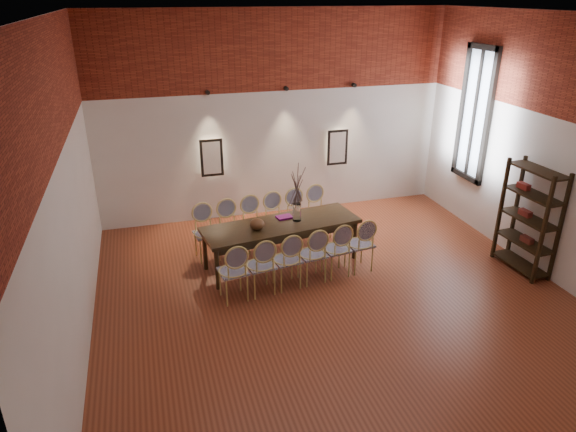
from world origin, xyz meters
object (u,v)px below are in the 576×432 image
object	(u,v)px
chair_near_d	(312,254)
chair_near_b	(260,265)
chair_far_b	(231,229)
chair_near_a	(233,271)
chair_far_e	(299,217)
chair_near_e	(336,249)
bowl	(257,224)
shelving_rack	(529,219)
chair_near_c	(287,259)
chair_near_f	(359,244)
chair_far_d	(277,221)
chair_far_f	(320,213)
chair_far_c	(254,225)
vase	(297,212)
dining_table	(281,244)
book	(284,217)
chair_far_a	(207,234)

from	to	relation	value
chair_near_d	chair_near_b	bearing A→B (deg)	-180.00
chair_near_d	chair_far_b	xyz separation A→B (m)	(-1.06, 1.26, 0.00)
chair_near_a	chair_far_e	distance (m)	2.23
chair_near_e	bowl	distance (m)	1.33
bowl	chair_far_b	bearing A→B (deg)	113.68
shelving_rack	chair_near_c	bearing A→B (deg)	169.33
chair_near_e	chair_near_f	world-z (taller)	same
chair_near_d	chair_near_e	world-z (taller)	same
chair_far_d	chair_far_f	size ratio (longest dim) A/B	1.00
chair_far_c	chair_far_e	bearing A→B (deg)	-180.00
vase	dining_table	bearing A→B (deg)	-171.78
book	chair_near_a	bearing A→B (deg)	-136.09
chair_near_c	chair_far_c	bearing A→B (deg)	90.00
chair_near_e	chair_far_b	bearing A→B (deg)	132.99
chair_far_e	chair_near_c	bearing A→B (deg)	58.14
chair_near_c	chair_far_f	size ratio (longest dim) A/B	1.00
chair_far_a	bowl	bearing A→B (deg)	130.58
chair_far_d	bowl	bearing A→B (deg)	48.55
dining_table	chair_far_c	world-z (taller)	chair_far_c
chair_near_e	chair_far_d	size ratio (longest dim) A/B	1.00
chair_near_e	chair_far_f	xyz separation A→B (m)	(0.23, 1.44, 0.00)
vase	shelving_rack	size ratio (longest dim) A/B	0.17
chair_near_a	chair_far_b	world-z (taller)	same
chair_far_c	chair_far_f	distance (m)	1.30
chair_near_b	chair_near_d	bearing A→B (deg)	0.00
chair_near_d	chair_near_e	xyz separation A→B (m)	(0.43, 0.06, 0.00)
chair_near_c	bowl	size ratio (longest dim) A/B	3.92
chair_near_d	chair_far_d	distance (m)	1.40
book	chair_far_a	bearing A→B (deg)	165.16
chair_near_f	chair_far_e	distance (m)	1.46
chair_far_d	chair_far_f	xyz separation A→B (m)	(0.86, 0.12, 0.00)
vase	book	distance (m)	0.27
chair_near_c	shelving_rack	size ratio (longest dim) A/B	0.52
chair_near_c	vase	world-z (taller)	vase
shelving_rack	chair_far_b	bearing A→B (deg)	154.85
chair_far_a	chair_far_e	size ratio (longest dim) A/B	1.00
chair_far_f	shelving_rack	xyz separation A→B (m)	(2.81, -2.10, 0.43)
dining_table	chair_near_b	world-z (taller)	chair_near_b
vase	book	xyz separation A→B (m)	(-0.17, 0.16, -0.14)
dining_table	chair_near_b	bearing A→B (deg)	-132.99
chair_far_e	chair_far_d	bearing A→B (deg)	-0.00
chair_near_d	vase	world-z (taller)	vase
chair_near_f	vase	world-z (taller)	vase
book	chair_far_b	bearing A→B (deg)	154.78
dining_table	chair_far_e	bearing A→B (deg)	47.01
chair_far_b	chair_near_f	bearing A→B (deg)	141.18
chair_far_f	chair_near_a	bearing A→B (deg)	32.77
dining_table	chair_near_a	xyz separation A→B (m)	(-0.97, -0.85, 0.09)
chair_near_c	chair_near_d	size ratio (longest dim) A/B	1.00
chair_near_d	shelving_rack	xyz separation A→B (m)	(3.47, -0.60, 0.43)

